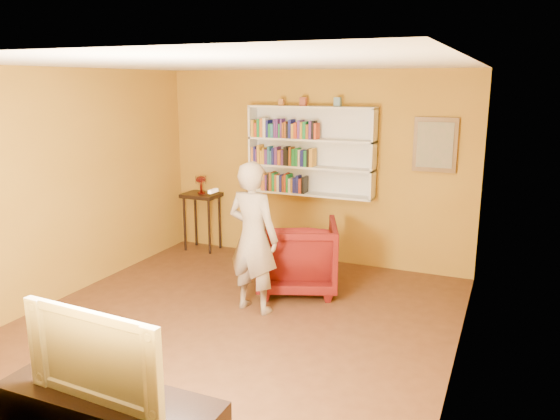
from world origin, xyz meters
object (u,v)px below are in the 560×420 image
(bookshelf, at_px, (312,151))
(console_table, at_px, (202,203))
(television, at_px, (105,350))
(armchair, at_px, (297,255))
(ruby_lustre, at_px, (201,181))
(person, at_px, (253,237))

(bookshelf, bearing_deg, console_table, -174.72)
(television, bearing_deg, armchair, 94.31)
(ruby_lustre, bearing_deg, television, -65.67)
(armchair, relative_size, television, 0.92)
(armchair, bearing_deg, ruby_lustre, -47.84)
(television, bearing_deg, person, 99.25)
(console_table, bearing_deg, armchair, -26.79)
(console_table, bearing_deg, bookshelf, 5.28)
(armchair, xyz_separation_m, television, (0.07, -3.51, 0.42))
(ruby_lustre, distance_m, person, 2.49)
(bookshelf, height_order, person, bookshelf)
(bookshelf, height_order, ruby_lustre, bookshelf)
(bookshelf, bearing_deg, ruby_lustre, -174.72)
(ruby_lustre, bearing_deg, bookshelf, 5.28)
(armchair, bearing_deg, bookshelf, -99.28)
(armchair, bearing_deg, television, 70.08)
(console_table, height_order, person, person)
(bookshelf, bearing_deg, armchair, -78.23)
(console_table, distance_m, person, 2.48)
(armchair, height_order, television, television)
(person, bearing_deg, armchair, -97.07)
(ruby_lustre, relative_size, armchair, 0.27)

